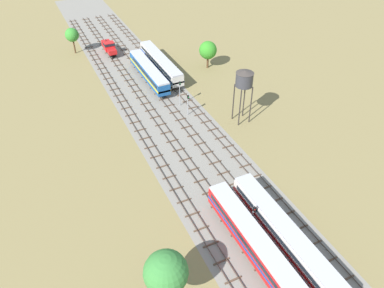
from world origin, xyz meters
name	(u,v)px	position (x,y,z in m)	size (l,w,h in m)	color
ground_plane	(159,107)	(0.00, 56.00, 0.00)	(480.00, 480.00, 0.00)	olive
ballast_bed	(159,107)	(0.00, 56.00, 0.00)	(17.06, 176.00, 0.01)	gray
track_far_left	(129,111)	(-6.53, 57.00, 0.14)	(2.40, 126.00, 0.29)	#47382D
track_left	(148,106)	(-2.18, 57.00, 0.14)	(2.40, 126.00, 0.29)	#47382D
track_centre_left	(167,102)	(2.18, 57.00, 0.14)	(2.40, 126.00, 0.29)	#47382D
track_centre	(185,98)	(6.53, 57.00, 0.14)	(2.40, 126.00, 0.29)	#47382D
passenger_coach_centre_left_nearest	(285,235)	(2.18, 14.99, 2.61)	(2.96, 22.00, 3.80)	beige
passenger_coach_left_near	(258,246)	(-2.18, 15.00, 2.61)	(2.96, 22.00, 3.80)	red
diesel_railcar_centre_left_mid	(149,71)	(2.18, 67.97, 2.60)	(2.96, 20.50, 3.80)	#194C8C
passenger_coach_centre_midfar	(161,62)	(6.53, 71.36, 2.61)	(2.96, 22.00, 3.80)	beige
shunter_loco_left_far	(109,47)	(-2.18, 87.79, 2.01)	(2.74, 8.46, 3.10)	red
water_tower	(244,79)	(13.17, 44.06, 9.30)	(3.48, 3.48, 11.15)	#2D2826
signal_post_nearest	(180,90)	(4.35, 54.59, 3.75)	(0.28, 0.47, 5.96)	gray
signal_post_near	(188,102)	(4.35, 50.53, 3.09)	(0.28, 0.47, 4.82)	gray
signal_post_mid	(253,214)	(0.00, 19.53, 3.02)	(0.28, 0.47, 4.70)	gray
lineside_tree_0	(166,272)	(-14.95, 14.53, 5.94)	(5.10, 5.10, 8.51)	#4C331E
lineside_tree_1	(208,50)	(18.22, 68.55, 4.69)	(4.45, 4.45, 6.94)	#4C331E
lineside_tree_2	(72,35)	(-10.69, 92.26, 5.12)	(3.65, 3.65, 6.99)	#4C331E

